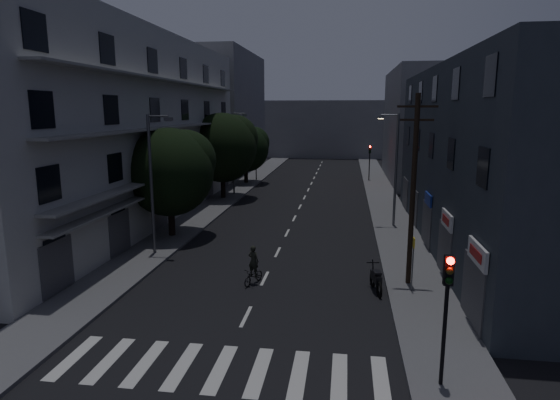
% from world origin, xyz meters
% --- Properties ---
extents(ground, '(160.00, 160.00, 0.00)m').
position_xyz_m(ground, '(0.00, 25.00, 0.00)').
color(ground, black).
rests_on(ground, ground).
extents(sidewalk_left, '(3.00, 90.00, 0.15)m').
position_xyz_m(sidewalk_left, '(-7.50, 25.00, 0.07)').
color(sidewalk_left, '#565659').
rests_on(sidewalk_left, ground).
extents(sidewalk_right, '(3.00, 90.00, 0.15)m').
position_xyz_m(sidewalk_right, '(7.50, 25.00, 0.07)').
color(sidewalk_right, '#565659').
rests_on(sidewalk_right, ground).
extents(crosswalk, '(10.90, 3.00, 0.01)m').
position_xyz_m(crosswalk, '(-0.00, -2.00, 0.00)').
color(crosswalk, beige).
rests_on(crosswalk, ground).
extents(lane_markings, '(0.15, 60.50, 0.01)m').
position_xyz_m(lane_markings, '(0.00, 31.25, 0.01)').
color(lane_markings, beige).
rests_on(lane_markings, ground).
extents(building_left, '(7.00, 36.00, 14.00)m').
position_xyz_m(building_left, '(-11.98, 18.00, 6.99)').
color(building_left, '#B1B1AC').
rests_on(building_left, ground).
extents(building_right, '(6.19, 28.00, 11.00)m').
position_xyz_m(building_right, '(11.99, 14.00, 5.50)').
color(building_right, '#293038').
rests_on(building_right, ground).
extents(building_far_left, '(6.00, 20.00, 16.00)m').
position_xyz_m(building_far_left, '(-12.00, 48.00, 8.00)').
color(building_far_left, slate).
rests_on(building_far_left, ground).
extents(building_far_right, '(6.00, 20.00, 13.00)m').
position_xyz_m(building_far_right, '(12.00, 42.00, 6.50)').
color(building_far_right, slate).
rests_on(building_far_right, ground).
extents(building_far_end, '(24.00, 8.00, 10.00)m').
position_xyz_m(building_far_end, '(0.00, 70.00, 5.00)').
color(building_far_end, slate).
rests_on(building_far_end, ground).
extents(tree_near, '(5.79, 5.79, 7.14)m').
position_xyz_m(tree_near, '(-7.45, 13.43, 4.62)').
color(tree_near, black).
rests_on(tree_near, sidewalk_left).
extents(tree_mid, '(6.50, 6.50, 8.00)m').
position_xyz_m(tree_mid, '(-7.58, 27.23, 5.15)').
color(tree_mid, black).
rests_on(tree_mid, sidewalk_left).
extents(tree_far, '(5.27, 5.27, 6.52)m').
position_xyz_m(tree_far, '(-7.41, 36.72, 4.23)').
color(tree_far, black).
rests_on(tree_far, sidewalk_left).
extents(traffic_signal_near, '(0.28, 0.37, 4.10)m').
position_xyz_m(traffic_signal_near, '(6.98, -2.15, 3.10)').
color(traffic_signal_near, black).
rests_on(traffic_signal_near, sidewalk_right).
extents(traffic_signal_far_right, '(0.28, 0.37, 4.10)m').
position_xyz_m(traffic_signal_far_right, '(6.68, 40.65, 3.10)').
color(traffic_signal_far_right, black).
rests_on(traffic_signal_far_right, sidewalk_right).
extents(traffic_signal_far_left, '(0.28, 0.37, 4.10)m').
position_xyz_m(traffic_signal_far_left, '(-6.72, 38.92, 3.10)').
color(traffic_signal_far_left, black).
rests_on(traffic_signal_far_left, sidewalk_left).
extents(street_lamp_left_near, '(1.51, 0.25, 8.00)m').
position_xyz_m(street_lamp_left_near, '(-6.97, 9.45, 4.60)').
color(street_lamp_left_near, '#525359').
rests_on(street_lamp_left_near, sidewalk_left).
extents(street_lamp_right, '(1.51, 0.25, 8.00)m').
position_xyz_m(street_lamp_right, '(7.35, 18.30, 4.60)').
color(street_lamp_right, slate).
rests_on(street_lamp_right, sidewalk_right).
extents(street_lamp_left_far, '(1.51, 0.25, 8.00)m').
position_xyz_m(street_lamp_left_far, '(-6.98, 29.27, 4.60)').
color(street_lamp_left_far, slate).
rests_on(street_lamp_left_far, sidewalk_left).
extents(utility_pole, '(1.80, 0.24, 9.00)m').
position_xyz_m(utility_pole, '(7.07, 6.53, 4.87)').
color(utility_pole, black).
rests_on(utility_pole, sidewalk_right).
extents(bus_stop_sign, '(0.06, 0.35, 2.52)m').
position_xyz_m(bus_stop_sign, '(7.09, 5.50, 1.89)').
color(bus_stop_sign, '#595B60').
rests_on(bus_stop_sign, sidewalk_right).
extents(motorcycle, '(0.68, 2.11, 1.36)m').
position_xyz_m(motorcycle, '(5.46, 5.56, 0.54)').
color(motorcycle, black).
rests_on(motorcycle, ground).
extents(cyclist, '(1.07, 1.63, 1.95)m').
position_xyz_m(cyclist, '(-0.41, 5.68, 0.66)').
color(cyclist, black).
rests_on(cyclist, ground).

